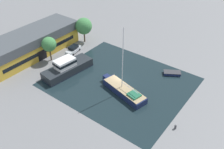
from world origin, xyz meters
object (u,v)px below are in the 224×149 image
Objects in this scene: quay_tree_by_water at (84,26)px; parked_car at (73,49)px; warehouse_building at (30,44)px; small_dinghy at (172,73)px; motor_cruiser at (67,68)px; sailboat_moored at (124,90)px; quay_tree_near_building at (49,44)px.

parked_car is at bearing -164.72° from quay_tree_by_water.
warehouse_building is 6.20× the size of small_dinghy.
quay_tree_by_water reaches higher than small_dinghy.
motor_cruiser is (-7.21, -5.20, 0.48)m from parked_car.
motor_cruiser is (-1.62, 14.09, 0.55)m from sailboat_moored.
quay_tree_near_building is at bearing -96.99° from small_dinghy.
warehouse_building is at bearing 106.47° from sailboat_moored.
small_dinghy is (6.19, -24.04, -0.50)m from parked_car.
quay_tree_near_building is 7.54m from motor_cruiser.
parked_car is 1.18× the size of small_dinghy.
sailboat_moored is 12.71m from small_dinghy.
warehouse_building is at bearing 155.73° from quay_tree_by_water.
motor_cruiser is at bearing 110.23° from sailboat_moored.
motor_cruiser is (-1.32, -6.81, -2.94)m from quay_tree_near_building.
small_dinghy is (11.79, -4.74, -0.43)m from sailboat_moored.
quay_tree_by_water is 0.47× the size of sailboat_moored.
quay_tree_near_building reaches higher than small_dinghy.
warehouse_building is 26.85m from sailboat_moored.
quay_tree_by_water is 24.20m from sailboat_moored.
motor_cruiser is at bearing -152.61° from quay_tree_by_water.
quay_tree_near_building is 0.43× the size of sailboat_moored.
small_dinghy is (13.10, -31.47, -2.57)m from warehouse_building.
sailboat_moored is at bearing 154.34° from parked_car.
quay_tree_by_water is 1.38× the size of parked_car.
quay_tree_near_building is 28.62m from small_dinghy.
quay_tree_near_building reaches higher than motor_cruiser.
quay_tree_by_water is at bearing -55.63° from motor_cruiser.
small_dinghy is at bearing -175.03° from parked_car.
warehouse_building is at bearing -99.64° from small_dinghy.
small_dinghy is at bearing -89.51° from quay_tree_by_water.
small_dinghy is at bearing -64.76° from quay_tree_near_building.
quay_tree_near_building is 0.50× the size of motor_cruiser.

